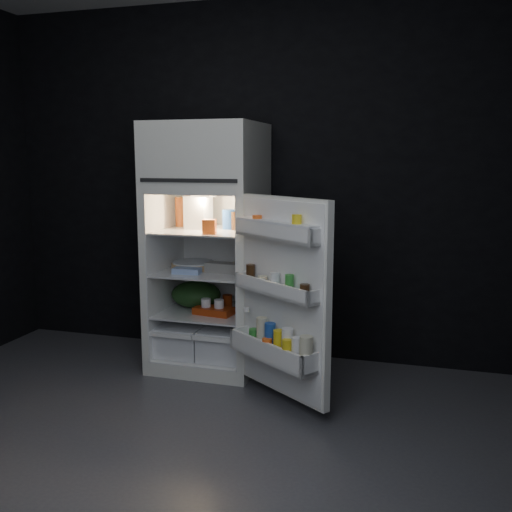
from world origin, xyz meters
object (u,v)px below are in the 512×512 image
(refrigerator, at_px, (209,238))
(milk_jug, at_px, (198,212))
(fridge_door, at_px, (281,300))
(yogurt_tray, at_px, (214,311))
(egg_carton, at_px, (224,268))

(refrigerator, distance_m, milk_jug, 0.21)
(fridge_door, relative_size, yogurt_tray, 4.39)
(refrigerator, relative_size, yogurt_tray, 6.40)
(fridge_door, xyz_separation_m, milk_jug, (-0.77, 0.59, 0.46))
(refrigerator, distance_m, egg_carton, 0.26)
(milk_jug, bearing_deg, egg_carton, -14.57)
(fridge_door, distance_m, yogurt_tray, 0.80)
(yogurt_tray, bearing_deg, refrigerator, 128.70)
(refrigerator, bearing_deg, yogurt_tray, -59.19)
(yogurt_tray, bearing_deg, fridge_door, -29.42)
(fridge_door, height_order, milk_jug, fridge_door)
(fridge_door, bearing_deg, yogurt_tray, 142.69)
(refrigerator, xyz_separation_m, fridge_door, (0.69, -0.60, -0.27))
(milk_jug, xyz_separation_m, yogurt_tray, (0.16, -0.12, -0.69))
(fridge_door, bearing_deg, egg_carton, 136.67)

